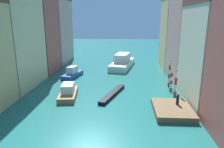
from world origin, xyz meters
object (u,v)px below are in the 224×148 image
at_px(person_on_dock, 178,99).
at_px(mooring_pole_1, 171,79).
at_px(mooring_pole_2, 169,73).
at_px(motorboat_1, 72,73).
at_px(waterfront_dock, 172,110).
at_px(mooring_pole_0, 176,83).
at_px(motorboat_0, 68,92).
at_px(vaporetto_white, 122,62).
at_px(gondola_black, 113,94).

xyz_separation_m(person_on_dock, mooring_pole_1, (0.61, 6.76, 0.63)).
xyz_separation_m(mooring_pole_2, motorboat_1, (-17.30, 4.73, -1.64)).
bearing_deg(waterfront_dock, mooring_pole_0, 74.36).
height_order(mooring_pole_1, motorboat_1, mooring_pole_1).
xyz_separation_m(motorboat_0, motorboat_1, (-1.96, 10.42, 0.03)).
bearing_deg(waterfront_dock, motorboat_0, 162.40).
xyz_separation_m(mooring_pole_1, vaporetto_white, (-7.70, 16.44, -0.81)).
height_order(mooring_pole_0, mooring_pole_1, mooring_pole_0).
xyz_separation_m(person_on_dock, vaporetto_white, (-7.09, 23.20, -0.18)).
bearing_deg(motorboat_0, person_on_dock, -13.70).
bearing_deg(mooring_pole_1, waterfront_dock, -100.08).
relative_size(mooring_pole_0, motorboat_0, 0.70).
xyz_separation_m(person_on_dock, gondola_black, (-8.23, 4.52, -1.13)).
height_order(vaporetto_white, motorboat_1, vaporetto_white).
distance_m(vaporetto_white, motorboat_1, 13.20).
relative_size(waterfront_dock, vaporetto_white, 0.47).
height_order(person_on_dock, vaporetto_white, vaporetto_white).
bearing_deg(waterfront_dock, mooring_pole_2, 81.38).
distance_m(mooring_pole_0, mooring_pole_1, 2.68).
bearing_deg(mooring_pole_2, mooring_pole_0, -91.67).
distance_m(person_on_dock, motorboat_1, 21.63).
bearing_deg(motorboat_1, mooring_pole_1, -22.81).
distance_m(waterfront_dock, mooring_pole_1, 7.89).
relative_size(mooring_pole_1, motorboat_1, 0.65).
distance_m(mooring_pole_0, vaporetto_white, 20.64).
bearing_deg(vaporetto_white, waterfront_dock, -75.20).
distance_m(waterfront_dock, mooring_pole_0, 5.43).
height_order(mooring_pole_0, motorboat_1, mooring_pole_0).
relative_size(person_on_dock, gondola_black, 0.18).
relative_size(vaporetto_white, motorboat_0, 2.06).
xyz_separation_m(person_on_dock, motorboat_1, (-16.51, 13.96, -0.64)).
distance_m(mooring_pole_2, gondola_black, 10.40).
relative_size(person_on_dock, mooring_pole_2, 0.31).
bearing_deg(person_on_dock, mooring_pole_2, 85.13).
relative_size(vaporetto_white, gondola_black, 1.55).
xyz_separation_m(gondola_black, motorboat_0, (-6.32, -0.98, 0.47)).
distance_m(waterfront_dock, motorboat_0, 14.50).
bearing_deg(mooring_pole_1, mooring_pole_2, 85.92).
bearing_deg(vaporetto_white, mooring_pole_1, -64.90).
height_order(mooring_pole_1, mooring_pole_2, mooring_pole_2).
distance_m(person_on_dock, vaporetto_white, 24.26).
height_order(waterfront_dock, mooring_pole_0, mooring_pole_0).
xyz_separation_m(mooring_pole_1, gondola_black, (-8.84, -2.24, -1.76)).
bearing_deg(mooring_pole_0, person_on_dock, -98.85).
bearing_deg(gondola_black, vaporetto_white, 86.49).
height_order(mooring_pole_2, motorboat_1, mooring_pole_2).
height_order(mooring_pole_1, gondola_black, mooring_pole_1).
bearing_deg(mooring_pole_2, waterfront_dock, -98.62).
xyz_separation_m(waterfront_dock, gondola_black, (-7.49, 5.36, -0.11)).
relative_size(person_on_dock, vaporetto_white, 0.12).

